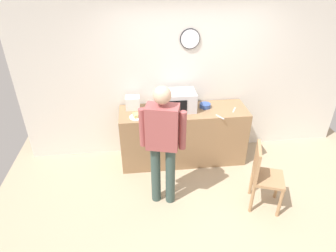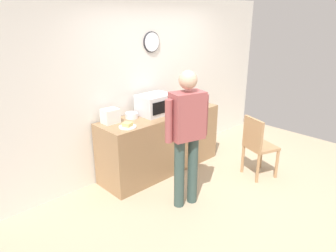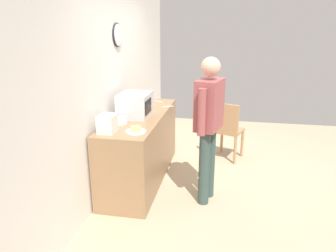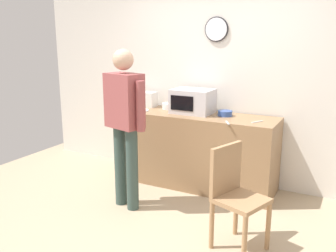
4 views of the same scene
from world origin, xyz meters
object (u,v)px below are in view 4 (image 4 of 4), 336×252
Objects in this scene: spoon_utensil at (227,123)px; wooden_chair at (234,192)px; salad_bowl at (225,113)px; fork_utensil at (257,122)px; cereal_bowl at (169,106)px; person_standing at (125,117)px; toaster at (148,99)px; sandwich_plate at (140,109)px; microwave at (193,101)px.

spoon_utensil is 1.05m from wooden_chair.
fork_utensil is (0.43, -0.15, -0.03)m from salad_bowl.
cereal_bowl is 1.07m from person_standing.
toaster is 1.37m from spoon_utensil.
fork_utensil is at bearing 2.56° from sandwich_plate.
spoon_utensil is (-0.28, -0.20, 0.00)m from fork_utensil.
cereal_bowl is at bearing 135.84° from wooden_chair.
salad_bowl is 0.19× the size of wooden_chair.
person_standing is (-0.36, -0.99, -0.05)m from microwave.
fork_utensil is (0.86, -0.13, -0.15)m from microwave.
fork_utensil is 1.00× the size of spoon_utensil.
person_standing reaches higher than toaster.
sandwich_plate and salad_bowl have the same top height.
toaster is (-1.14, 0.09, 0.07)m from salad_bowl.
salad_bowl is (1.08, 0.21, 0.01)m from sandwich_plate.
wooden_chair is at bearing -66.58° from salad_bowl.
cereal_bowl is (0.28, 0.28, 0.02)m from sandwich_plate.
spoon_utensil is at bearing -6.13° from sandwich_plate.
toaster is at bearing 171.34° from fork_utensil.
microwave is 0.40m from cereal_bowl.
microwave reaches higher than salad_bowl.
person_standing is at bearing -144.70° from spoon_utensil.
toaster reaches higher than salad_bowl.
fork_utensil is at bearing -8.66° from toaster.
salad_bowl is 1.03× the size of spoon_utensil.
salad_bowl is at bearing 52.17° from person_standing.
fork_utensil is (1.58, -0.24, -0.10)m from toaster.
fork_utensil is (1.52, 0.07, -0.02)m from sandwich_plate.
sandwich_plate reaches higher than spoon_utensil.
sandwich_plate is 1.29× the size of cereal_bowl.
microwave is 2.27× the size of toaster.
salad_bowl is at bearing 113.33° from spoon_utensil.
microwave reaches higher than wooden_chair.
spoon_utensil is (0.57, -0.33, -0.15)m from microwave.
cereal_bowl is at bearing 167.40° from microwave.
fork_utensil is 1.49m from person_standing.
salad_bowl is at bearing 2.34° from microwave.
spoon_utensil is 1.14m from person_standing.
person_standing is (-0.93, -0.66, 0.09)m from spoon_utensil.
sandwich_plate is at bearing -168.86° from salad_bowl.
wooden_chair is at bearing -38.29° from toaster.
salad_bowl is 0.46m from fork_utensil.
cereal_bowl is 1.04m from spoon_utensil.
toaster is at bearing 175.28° from salad_bowl.
sandwich_plate is at bearing -177.44° from fork_utensil.
toaster reaches higher than fork_utensil.
person_standing is at bearing -68.87° from sandwich_plate.
person_standing is (0.31, -0.79, 0.08)m from sandwich_plate.
microwave reaches higher than spoon_utensil.
spoon_utensil is at bearing -29.87° from microwave.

